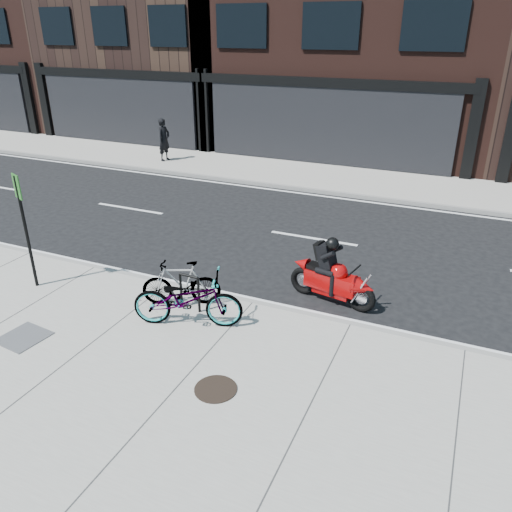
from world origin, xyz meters
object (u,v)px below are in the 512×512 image
at_px(bicycle_rear, 181,283).
at_px(motorcycle, 336,278).
at_px(bicycle_front, 188,299).
at_px(sign_post, 24,222).
at_px(pedestrian, 164,140).
at_px(utility_grate, 24,337).
at_px(bike_rack, 190,289).
at_px(manhole_cover, 216,389).

xyz_separation_m(bicycle_rear, motorcycle, (2.71, 1.49, -0.01)).
bearing_deg(bicycle_front, sign_post, 70.43).
relative_size(motorcycle, pedestrian, 1.12).
height_order(pedestrian, utility_grate, pedestrian).
bearing_deg(pedestrian, utility_grate, -152.64).
relative_size(bike_rack, pedestrian, 0.45).
distance_m(bicycle_front, bicycle_rear, 0.78).
distance_m(bike_rack, sign_post, 3.70).
bearing_deg(bicycle_rear, motorcycle, 94.26).
height_order(bike_rack, bicycle_front, bicycle_front).
xyz_separation_m(bicycle_rear, pedestrian, (-6.89, 9.90, 0.39)).
distance_m(manhole_cover, utility_grate, 3.80).
height_order(bicycle_front, manhole_cover, bicycle_front).
relative_size(manhole_cover, utility_grate, 0.88).
xyz_separation_m(bicycle_front, pedestrian, (-7.40, 10.50, 0.32)).
xyz_separation_m(bicycle_front, sign_post, (-3.77, 0.01, 0.92)).
height_order(bicycle_rear, sign_post, sign_post).
distance_m(motorcycle, pedestrian, 12.77).
relative_size(bicycle_rear, utility_grate, 2.06).
bearing_deg(bicycle_front, utility_grate, 103.09).
relative_size(bicycle_front, pedestrian, 1.19).
height_order(manhole_cover, sign_post, sign_post).
height_order(pedestrian, sign_post, sign_post).
distance_m(pedestrian, utility_grate, 13.07).
xyz_separation_m(bike_rack, manhole_cover, (1.57, -1.91, -0.44)).
height_order(bike_rack, bicycle_rear, bicycle_rear).
distance_m(manhole_cover, sign_post, 5.49).
distance_m(bicycle_front, sign_post, 3.88).
xyz_separation_m(bicycle_front, manhole_cover, (1.32, -1.43, -0.52)).
height_order(bicycle_front, pedestrian, pedestrian).
distance_m(bicycle_rear, utility_grate, 2.97).
bearing_deg(bicycle_front, bike_rack, 8.10).
distance_m(motorcycle, utility_grate, 5.95).
xyz_separation_m(pedestrian, manhole_cover, (8.72, -11.93, -0.84)).
bearing_deg(bike_rack, motorcycle, 33.29).
height_order(bicycle_rear, utility_grate, bicycle_rear).
bearing_deg(pedestrian, bicycle_front, -139.64).
bearing_deg(pedestrian, sign_post, -155.75).
height_order(bike_rack, pedestrian, pedestrian).
xyz_separation_m(bike_rack, utility_grate, (-2.23, -2.05, -0.44)).
relative_size(bicycle_rear, motorcycle, 0.81).
xyz_separation_m(bike_rack, bicycle_front, (0.25, -0.47, 0.08)).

